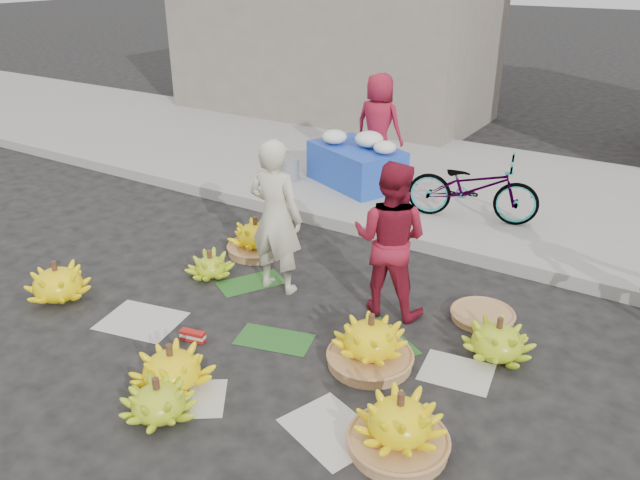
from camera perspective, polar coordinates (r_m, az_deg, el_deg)
The scene contains 22 objects.
ground at distance 5.55m, azimuth -2.12°, elevation -8.43°, with size 80.00×80.00×0.00m, color black.
curb at distance 7.21m, azimuth 7.74°, elevation 0.25°, with size 40.00×0.25×0.15m, color gray.
sidewalk at distance 9.04m, azimuth 13.42°, elevation 4.81°, with size 40.00×4.00×0.12m, color gray.
building_left at distance 12.91m, azimuth 1.20°, elevation 20.09°, with size 6.00×3.00×4.00m, color gray.
newspaper_scatter at distance 5.03m, azimuth -7.37°, elevation -12.55°, with size 3.20×1.80×0.00m, color beige, non-canonical shape.
banana_leaves at distance 5.73m, azimuth -1.82°, elevation -7.18°, with size 2.00×1.00×0.00m, color #1C521B, non-canonical shape.
banana_bunch_0 at distance 6.48m, azimuth -22.88°, elevation -3.56°, with size 0.68×0.68×0.40m.
banana_bunch_1 at distance 4.71m, azimuth -14.58°, elevation -14.03°, with size 0.57×0.57×0.34m.
banana_bunch_2 at distance 4.96m, azimuth -13.43°, elevation -11.33°, with size 0.72×0.72×0.38m.
banana_bunch_3 at distance 4.32m, azimuth 7.25°, elevation -16.46°, with size 0.73×0.73×0.46m.
banana_bunch_4 at distance 5.06m, azimuth 4.64°, elevation -9.36°, with size 0.77×0.77×0.47m.
banana_bunch_5 at distance 5.35m, azimuth 15.94°, elevation -8.77°, with size 0.69×0.69×0.37m.
banana_bunch_6 at distance 6.51m, azimuth -9.98°, elevation -2.29°, with size 0.46×0.46×0.29m.
banana_bunch_7 at distance 6.90m, azimuth -5.89°, elevation 0.18°, with size 0.62×0.62×0.43m.
basket_spare at distance 5.90m, azimuth 14.64°, elevation -6.73°, with size 0.56×0.56×0.06m, color #A37044.
incense_stack at distance 5.51m, azimuth -11.56°, elevation -8.58°, with size 0.22×0.07×0.09m, color #AF1812.
vendor_cream at distance 5.92m, azimuth -4.07°, elevation 2.09°, with size 0.56×0.37×1.52m, color beige.
vendor_red at distance 5.57m, azimuth 6.43°, elevation 0.06°, with size 0.70×0.55×1.45m, color #A2192F.
flower_table at distance 8.63m, azimuth 3.37°, elevation 7.07°, with size 1.49×1.24×0.74m.
grey_bucket at distance 8.85m, azimuth -2.78°, elevation 6.48°, with size 0.27×0.27×0.30m, color gray.
flower_vendor at distance 8.93m, azimuth 5.38°, elevation 10.40°, with size 0.71×0.46×1.45m, color #A2192F.
bicycle at distance 7.61m, azimuth 13.81°, elevation 4.71°, with size 1.53×0.53×0.81m, color gray.
Camera 1 is at (2.65, -3.82, 3.03)m, focal length 35.00 mm.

